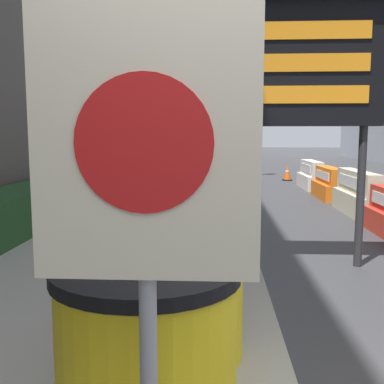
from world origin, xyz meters
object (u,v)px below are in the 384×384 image
barrel_drum_foreground (147,359)px  traffic_cone_near (334,173)px  warning_sign (145,182)px  traffic_light_near_curb (250,103)px  jersey_barrier_orange_near (329,185)px  jersey_barrier_white (311,176)px  barrel_drum_middle (181,289)px  traffic_cone_mid (287,173)px  message_board (299,64)px  jersey_barrier_cream (357,195)px

barrel_drum_foreground → traffic_cone_near: (4.50, 14.26, -0.30)m
warning_sign → traffic_light_near_curb: 16.59m
traffic_light_near_curb → jersey_barrier_orange_near: bearing=-74.7°
jersey_barrier_orange_near → jersey_barrier_white: 2.25m
traffic_light_near_curb → barrel_drum_middle: bearing=-95.7°
traffic_cone_near → traffic_cone_mid: bearing=170.4°
traffic_light_near_curb → jersey_barrier_white: bearing=-66.5°
barrel_drum_foreground → traffic_light_near_curb: traffic_light_near_curb is taller
jersey_barrier_orange_near → barrel_drum_foreground: bearing=-108.2°
barrel_drum_foreground → traffic_light_near_curb: size_ratio=0.23×
traffic_cone_mid → traffic_cone_near: bearing=-9.6°
jersey_barrier_orange_near → traffic_light_near_curb: traffic_light_near_curb is taller
message_board → traffic_cone_near: bearing=73.2°
barrel_drum_middle → jersey_barrier_white: 11.57m
barrel_drum_foreground → jersey_barrier_cream: bearing=66.5°
jersey_barrier_white → warning_sign: bearing=-104.0°
jersey_barrier_orange_near → traffic_light_near_curb: 6.77m
traffic_light_near_curb → barrel_drum_foreground: bearing=-95.7°
barrel_drum_middle → traffic_cone_mid: bearing=78.3°
barrel_drum_middle → traffic_light_near_curb: size_ratio=0.23×
jersey_barrier_orange_near → jersey_barrier_white: (0.00, 2.25, 0.02)m
barrel_drum_foreground → jersey_barrier_white: barrel_drum_foreground is taller
jersey_barrier_orange_near → traffic_cone_near: jersey_barrier_orange_near is taller
barrel_drum_foreground → warning_sign: warning_sign is taller
barrel_drum_middle → jersey_barrier_cream: bearing=64.1°
traffic_light_near_curb → message_board: bearing=-91.3°
barrel_drum_middle → message_board: (1.22, 2.68, 1.89)m
traffic_cone_near → traffic_cone_mid: traffic_cone_near is taller
traffic_cone_mid → traffic_light_near_curb: 3.21m
traffic_cone_near → barrel_drum_middle: bearing=-108.4°
barrel_drum_foreground → jersey_barrier_orange_near: size_ratio=0.53×
traffic_cone_near → barrel_drum_foreground: bearing=-107.5°
message_board → traffic_cone_mid: 11.22m
message_board → jersey_barrier_white: 8.92m
traffic_cone_near → traffic_light_near_curb: size_ratio=0.16×
barrel_drum_middle → barrel_drum_foreground: bearing=-94.9°
barrel_drum_foreground → traffic_cone_mid: (2.89, 14.53, -0.32)m
warning_sign → jersey_barrier_cream: size_ratio=0.92×
warning_sign → traffic_cone_mid: 15.40m
jersey_barrier_cream → jersey_barrier_white: bearing=90.0°
traffic_cone_mid → barrel_drum_middle: bearing=-101.7°
barrel_drum_foreground → traffic_cone_near: 14.95m
barrel_drum_middle → warning_sign: size_ratio=0.48×
barrel_drum_middle → warning_sign: 1.77m
traffic_cone_near → message_board: bearing=-106.8°
message_board → traffic_cone_mid: size_ratio=5.70×
barrel_drum_middle → jersey_barrier_orange_near: size_ratio=0.53×
jersey_barrier_orange_near → jersey_barrier_white: bearing=90.0°
jersey_barrier_cream → traffic_cone_near: jersey_barrier_cream is taller
jersey_barrier_white → traffic_light_near_curb: (-1.66, 3.81, 2.50)m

